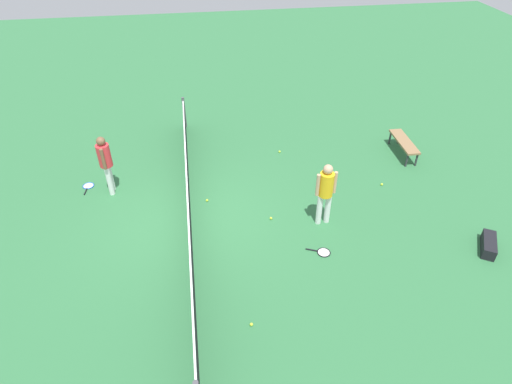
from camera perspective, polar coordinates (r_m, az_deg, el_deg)
ground_plane at (r=11.05m, az=-8.63°, el=-3.59°), size 40.00×40.00×0.00m
court_net at (r=10.73m, az=-8.87°, el=-1.55°), size 10.09×0.09×1.07m
player_near_side at (r=10.35m, az=9.20°, el=0.32°), size 0.37×0.53×1.70m
player_far_side at (r=11.94m, az=-19.28°, el=3.96°), size 0.52×0.35×1.70m
tennis_racket_near_player at (r=10.16m, az=8.79°, el=-7.86°), size 0.42×0.60×0.03m
tennis_racket_far_player at (r=12.90m, az=-21.30°, el=0.71°), size 0.60×0.35×0.03m
tennis_ball_near_player at (r=12.57m, az=16.29°, el=0.97°), size 0.07×0.07×0.07m
tennis_ball_by_net at (r=8.72m, az=-0.62°, el=-17.09°), size 0.07×0.07×0.07m
tennis_ball_midcourt at (r=11.55m, az=-6.49°, el=-1.10°), size 0.07×0.07×0.07m
tennis_ball_baseline at (r=13.55m, az=3.13°, el=5.35°), size 0.07×0.07×0.07m
tennis_ball_stray_left at (r=10.91m, az=1.99°, el=-3.49°), size 0.07×0.07×0.07m
courtside_bench at (r=14.00m, az=18.97°, el=6.19°), size 1.51×0.44×0.48m
equipment_bag at (r=11.41m, az=28.38°, el=-6.04°), size 0.83×0.65×0.28m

